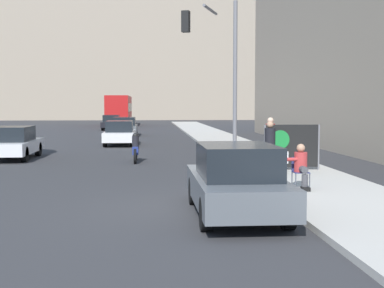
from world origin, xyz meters
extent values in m
plane|color=#303033|center=(0.00, 0.00, 0.00)|extent=(160.00, 160.00, 0.00)
cube|color=#B7B2A8|center=(3.52, 15.00, 0.07)|extent=(3.35, 90.00, 0.13)
cube|color=gray|center=(-2.00, 78.59, 11.52)|extent=(52.00, 12.00, 23.03)
cylinder|color=#474C56|center=(2.66, 1.73, 0.34)|extent=(0.03, 0.03, 0.42)
cylinder|color=#474C56|center=(3.03, 1.73, 0.34)|extent=(0.03, 0.03, 0.42)
cylinder|color=#474C56|center=(2.66, 2.10, 0.34)|extent=(0.03, 0.03, 0.42)
cylinder|color=#474C56|center=(3.03, 2.10, 0.34)|extent=(0.03, 0.03, 0.42)
cube|color=navy|center=(2.85, 1.92, 0.56)|extent=(0.40, 0.40, 0.02)
cube|color=navy|center=(2.85, 2.11, 0.76)|extent=(0.40, 0.02, 0.38)
cylinder|color=#424247|center=(2.85, 1.76, 0.66)|extent=(0.18, 0.42, 0.18)
cylinder|color=#424247|center=(2.85, 1.55, 0.34)|extent=(0.16, 0.16, 0.42)
cube|color=black|center=(2.85, 1.49, 0.18)|extent=(0.20, 0.28, 0.10)
cylinder|color=#B23333|center=(2.85, 1.95, 0.83)|extent=(0.34, 0.34, 0.52)
sphere|color=tan|center=(2.85, 1.95, 1.20)|extent=(0.22, 0.22, 0.22)
cylinder|color=#B23333|center=(2.52, 1.87, 0.91)|extent=(0.45, 0.09, 0.09)
cube|color=white|center=(2.32, 1.87, 0.96)|extent=(0.35, 0.02, 0.32)
cube|color=black|center=(2.32, 1.85, 0.96)|extent=(0.27, 0.01, 0.08)
cylinder|color=black|center=(2.69, 4.89, 0.54)|extent=(0.28, 0.28, 0.82)
cylinder|color=black|center=(2.69, 4.89, 1.28)|extent=(0.34, 0.34, 0.65)
sphere|color=tan|center=(2.69, 4.89, 1.71)|extent=(0.22, 0.22, 0.22)
cylinder|color=#334775|center=(3.18, 6.96, 0.56)|extent=(0.28, 0.28, 0.86)
cylinder|color=#B23333|center=(3.18, 6.96, 1.33)|extent=(0.34, 0.34, 0.68)
sphere|color=beige|center=(3.18, 6.96, 1.78)|extent=(0.22, 0.22, 0.22)
cylinder|color=slate|center=(2.75, 5.87, 0.90)|extent=(0.06, 0.06, 1.54)
cylinder|color=slate|center=(4.61, 5.87, 0.90)|extent=(0.06, 0.06, 1.54)
cube|color=black|center=(3.68, 5.87, 0.95)|extent=(1.86, 0.02, 1.44)
cylinder|color=#197A33|center=(3.27, 5.85, 1.17)|extent=(0.63, 0.01, 0.63)
cylinder|color=slate|center=(2.24, 9.08, 3.26)|extent=(0.16, 0.16, 6.25)
cylinder|color=slate|center=(1.29, 9.44, 6.08)|extent=(0.81, 1.93, 0.11)
cube|color=black|center=(0.35, 9.79, 5.66)|extent=(0.39, 0.39, 0.84)
sphere|color=green|center=(0.35, 9.79, 5.38)|extent=(0.18, 0.18, 0.18)
cube|color=#565B60|center=(0.68, -0.77, 0.56)|extent=(1.76, 4.33, 0.58)
cube|color=black|center=(0.68, -0.94, 1.18)|extent=(1.51, 2.25, 0.67)
cylinder|color=black|center=(-0.09, 0.57, 0.32)|extent=(0.22, 0.64, 0.64)
cylinder|color=black|center=(1.44, 0.57, 0.32)|extent=(0.22, 0.64, 0.64)
cylinder|color=black|center=(-0.09, -2.11, 0.32)|extent=(0.22, 0.64, 0.64)
cylinder|color=black|center=(1.44, -2.11, 0.32)|extent=(0.22, 0.64, 0.64)
cube|color=silver|center=(-6.99, 11.82, 0.53)|extent=(1.73, 4.39, 0.52)
cube|color=black|center=(-6.99, 11.64, 1.11)|extent=(1.49, 2.28, 0.62)
cylinder|color=black|center=(-7.74, 13.18, 0.32)|extent=(0.22, 0.64, 0.64)
cylinder|color=black|center=(-6.23, 13.18, 0.32)|extent=(0.22, 0.64, 0.64)
cylinder|color=black|center=(-6.23, 10.46, 0.32)|extent=(0.22, 0.64, 0.64)
cube|color=white|center=(-2.85, 19.70, 0.54)|extent=(1.73, 4.52, 0.53)
cube|color=black|center=(-2.85, 19.52, 1.11)|extent=(1.49, 2.35, 0.63)
cylinder|color=black|center=(-3.61, 21.10, 0.32)|extent=(0.22, 0.64, 0.64)
cylinder|color=black|center=(-2.09, 21.10, 0.32)|extent=(0.22, 0.64, 0.64)
cylinder|color=black|center=(-3.61, 18.30, 0.32)|extent=(0.22, 0.64, 0.64)
cylinder|color=black|center=(-2.09, 18.30, 0.32)|extent=(0.22, 0.64, 0.64)
cube|color=#565B60|center=(-3.01, 29.45, 0.54)|extent=(1.86, 4.58, 0.53)
cube|color=black|center=(-3.01, 29.27, 1.11)|extent=(1.60, 2.38, 0.63)
cylinder|color=black|center=(-3.83, 30.87, 0.32)|extent=(0.22, 0.64, 0.64)
cylinder|color=black|center=(-2.18, 30.87, 0.32)|extent=(0.22, 0.64, 0.64)
cylinder|color=black|center=(-3.83, 28.03, 0.32)|extent=(0.22, 0.64, 0.64)
cylinder|color=black|center=(-2.18, 28.03, 0.32)|extent=(0.22, 0.64, 0.64)
cube|color=black|center=(-4.71, 39.42, 0.53)|extent=(1.71, 4.54, 0.52)
cube|color=black|center=(-4.71, 39.24, 1.11)|extent=(1.47, 2.36, 0.63)
cylinder|color=black|center=(-5.45, 40.83, 0.32)|extent=(0.22, 0.64, 0.64)
cylinder|color=black|center=(-3.96, 40.83, 0.32)|extent=(0.22, 0.64, 0.64)
cylinder|color=black|center=(-5.45, 38.02, 0.32)|extent=(0.22, 0.64, 0.64)
cylinder|color=black|center=(-3.96, 38.02, 0.32)|extent=(0.22, 0.64, 0.64)
cube|color=red|center=(-4.58, 50.45, 1.91)|extent=(2.48, 11.62, 2.94)
cube|color=black|center=(-4.58, 50.45, 2.10)|extent=(2.50, 11.04, 0.95)
cylinder|color=black|center=(-5.67, 54.05, 0.52)|extent=(0.30, 1.04, 1.04)
cylinder|color=black|center=(-3.49, 54.05, 0.52)|extent=(0.30, 1.04, 1.04)
cylinder|color=black|center=(-5.67, 46.85, 0.52)|extent=(0.30, 1.04, 1.04)
cylinder|color=black|center=(-3.49, 46.85, 0.52)|extent=(0.30, 1.04, 1.04)
cube|color=navy|center=(-1.70, 10.19, 0.48)|extent=(0.24, 0.93, 0.32)
cylinder|color=black|center=(-1.70, 10.14, 0.81)|extent=(0.28, 0.28, 0.52)
sphere|color=black|center=(-1.70, 10.14, 1.08)|extent=(0.24, 0.24, 0.24)
cylinder|color=black|center=(-1.70, 10.97, 0.30)|extent=(0.10, 0.60, 0.60)
cylinder|color=black|center=(-1.70, 9.42, 0.30)|extent=(0.10, 0.60, 0.60)
camera|label=1|loc=(-1.13, -11.79, 2.32)|focal=50.00mm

